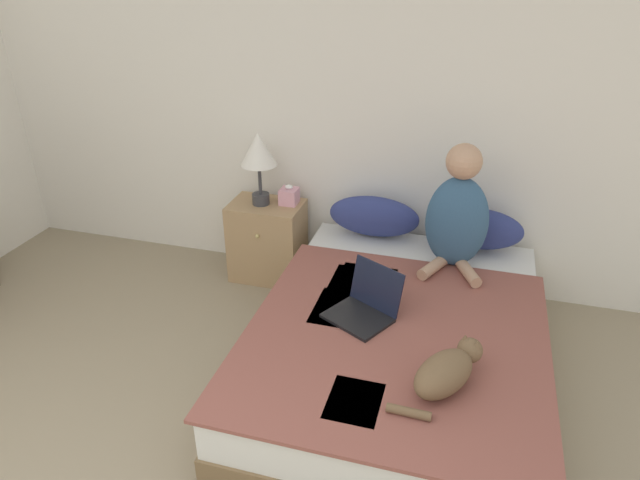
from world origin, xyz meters
name	(u,v)px	position (x,y,z in m)	size (l,w,h in m)	color
wall_back	(332,99)	(0.00, 3.21, 1.27)	(6.05, 0.05, 2.55)	white
bed	(398,346)	(0.68, 2.12, 0.21)	(1.51, 2.04, 0.42)	brown
pillow_near	(374,216)	(0.35, 3.01, 0.56)	(0.61, 0.22, 0.28)	navy
pillow_far	(475,228)	(1.01, 3.01, 0.56)	(0.61, 0.22, 0.28)	navy
person_sitting	(457,215)	(0.90, 2.74, 0.76)	(0.38, 0.37, 0.77)	#33567A
cat_tabby	(447,371)	(0.95, 1.61, 0.52)	(0.38, 0.44, 0.19)	brown
laptop_open	(364,307)	(0.49, 2.06, 0.48)	(0.43, 0.42, 0.26)	black
nightstand	(268,241)	(-0.41, 2.96, 0.29)	(0.50, 0.37, 0.58)	tan
table_lamp	(258,153)	(-0.44, 2.96, 0.95)	(0.25, 0.25, 0.51)	#38383D
tissue_box	(289,196)	(-0.25, 3.02, 0.63)	(0.12, 0.12, 0.14)	#E09EB2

